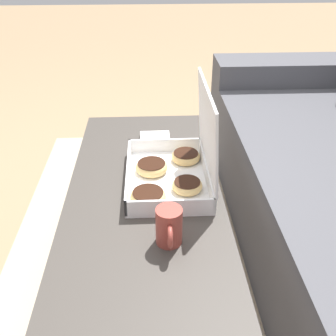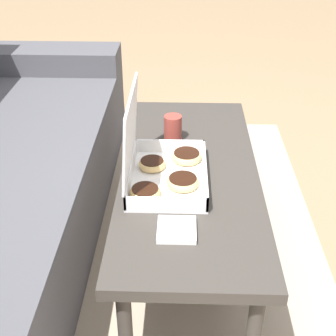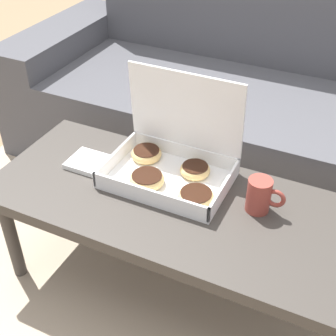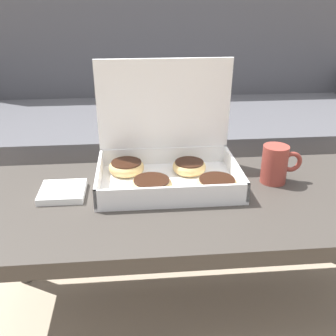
# 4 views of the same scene
# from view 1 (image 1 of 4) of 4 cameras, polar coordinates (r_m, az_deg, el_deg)

# --- Properties ---
(ground_plane) EXTENTS (12.00, 12.00, 0.00)m
(ground_plane) POSITION_cam_1_polar(r_m,az_deg,el_deg) (1.51, -1.88, -16.17)
(ground_plane) COLOR #937756
(area_rug) EXTENTS (2.32, 1.75, 0.01)m
(area_rug) POSITION_cam_1_polar(r_m,az_deg,el_deg) (1.54, 9.76, -15.42)
(area_rug) COLOR tan
(area_rug) RESTS_ON ground_plane
(coffee_table) EXTENTS (1.19, 0.49, 0.40)m
(coffee_table) POSITION_cam_1_polar(r_m,az_deg,el_deg) (1.27, -3.30, -5.34)
(coffee_table) COLOR #3D3833
(coffee_table) RESTS_ON ground_plane
(pastry_box) EXTENTS (0.38, 0.27, 0.32)m
(pastry_box) POSITION_cam_1_polar(r_m,az_deg,el_deg) (1.28, 1.04, 0.16)
(pastry_box) COLOR white
(pastry_box) RESTS_ON coffee_table
(coffee_mug) EXTENTS (0.11, 0.07, 0.11)m
(coffee_mug) POSITION_cam_1_polar(r_m,az_deg,el_deg) (1.04, 0.28, -8.51)
(coffee_mug) COLOR #993D33
(coffee_mug) RESTS_ON coffee_table
(napkin_stack) EXTENTS (0.12, 0.12, 0.02)m
(napkin_stack) POSITION_cam_1_polar(r_m,az_deg,el_deg) (1.55, -1.82, 4.17)
(napkin_stack) COLOR white
(napkin_stack) RESTS_ON coffee_table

